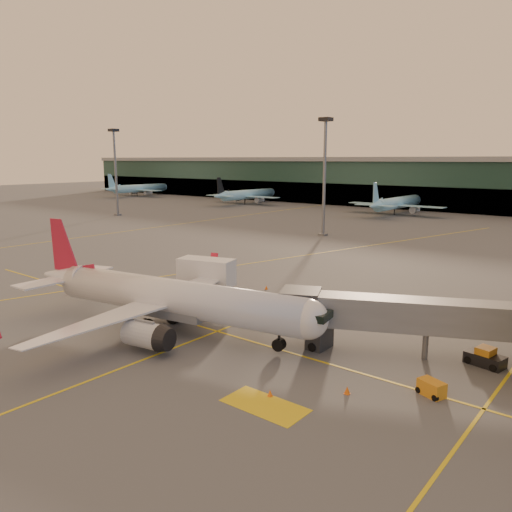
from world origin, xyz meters
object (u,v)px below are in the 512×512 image
Objects in this scene: catering_truck at (207,277)px; pushback_tug at (485,358)px; main_airplane at (167,298)px; gpu_cart at (431,388)px.

pushback_tug is (31.42, 0.63, -2.30)m from catering_truck.
main_airplane reaches higher than gpu_cart.
catering_truck is 3.27× the size of gpu_cart.
catering_truck is 2.18× the size of pushback_tug.
gpu_cart is 0.67× the size of pushback_tug.
catering_truck reaches higher than pushback_tug.
catering_truck is (-4.44, 10.17, -0.44)m from main_airplane.
gpu_cart is (25.46, 2.66, -2.82)m from main_airplane.
gpu_cart is at bearing -88.35° from pushback_tug.
catering_truck is at bearing -173.19° from gpu_cart.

